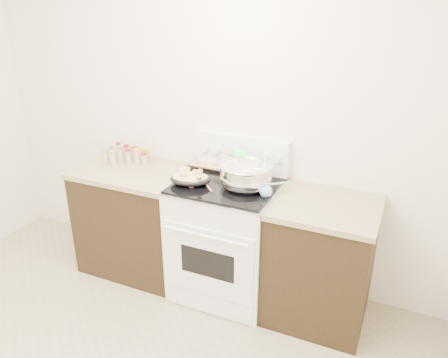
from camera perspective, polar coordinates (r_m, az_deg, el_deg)
The scene contains 10 objects.
room_shell at distance 2.06m, azimuth -25.40°, elevation 5.93°, with size 4.10×3.60×2.75m.
counter_left at distance 3.81m, azimuth -11.13°, elevation -5.13°, with size 0.93×0.67×0.92m.
counter_right at distance 3.26m, azimuth 12.42°, elevation -10.43°, with size 0.73×0.67×0.92m.
kitchen_range at distance 3.42m, azimuth 0.38°, elevation -7.55°, with size 0.78×0.73×1.22m.
mixing_bowl at distance 3.13m, azimuth 2.84°, elevation 0.44°, with size 0.42×0.42×0.23m.
roasting_pan at distance 3.20m, azimuth -4.46°, elevation 0.14°, with size 0.35×0.29×0.12m.
baking_sheet at distance 3.53m, azimuth -1.23°, elevation 1.94°, with size 0.38×0.27×0.06m.
wooden_spoon at distance 3.18m, azimuth -3.55°, elevation -0.73°, with size 0.21×0.22×0.04m.
blue_ladle at distance 3.03m, azimuth 5.63°, elevation -1.51°, with size 0.16×0.27×0.11m.
spice_jars at distance 3.78m, azimuth -12.51°, elevation 3.16°, with size 0.39×0.24×0.13m.
Camera 1 is at (1.54, -1.27, 2.23)m, focal length 35.00 mm.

